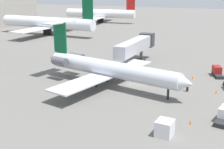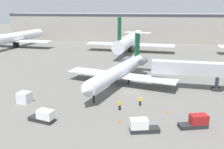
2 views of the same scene
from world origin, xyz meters
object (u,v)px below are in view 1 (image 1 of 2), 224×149
baggage_tug_trailing (224,116)px  parked_airliner_east_mid (47,23)px  cargo_container_uld (165,128)px  jet_bridge (137,45)px  traffic_cone_far (193,78)px  baggage_tug_spare (217,72)px  parked_airliner_east_end (101,14)px  traffic_cone_near (216,92)px  regional_jet (107,68)px  ground_crew_marshaller (188,87)px  traffic_cone_mid (191,122)px  ground_crew_loader (176,80)px

baggage_tug_trailing → parked_airliner_east_mid: bearing=49.4°
cargo_container_uld → jet_bridge: bearing=23.2°
traffic_cone_far → jet_bridge: bearing=61.4°
baggage_tug_spare → parked_airliner_east_end: size_ratio=0.13×
traffic_cone_near → parked_airliner_east_mid: bearing=55.0°
regional_jet → traffic_cone_far: size_ratio=54.37×
baggage_tug_trailing → traffic_cone_far: 19.00m
regional_jet → traffic_cone_near: size_ratio=54.37×
parked_airliner_east_mid → baggage_tug_spare: bearing=-117.9°
parked_airliner_east_end → ground_crew_marshaller: bearing=-147.5°
jet_bridge → traffic_cone_near: size_ratio=33.61×
baggage_tug_trailing → traffic_cone_mid: bearing=122.1°
baggage_tug_trailing → baggage_tug_spare: size_ratio=0.99×
regional_jet → parked_airliner_east_mid: (45.55, 42.49, 1.04)m
cargo_container_uld → traffic_cone_mid: 5.02m
traffic_cone_mid → parked_airliner_east_mid: bearing=46.3°
ground_crew_loader → parked_airliner_east_end: parked_airliner_east_end is taller
ground_crew_marshaller → cargo_container_uld: bearing=-179.9°
regional_jet → traffic_cone_far: regional_jet is taller
regional_jet → jet_bridge: regional_jet is taller
regional_jet → jet_bridge: bearing=-0.3°
ground_crew_marshaller → cargo_container_uld: cargo_container_uld is taller
traffic_cone_mid → traffic_cone_far: bearing=7.4°
parked_airliner_east_mid → traffic_cone_mid: bearing=-133.7°
ground_crew_marshaller → baggage_tug_trailing: bearing=-148.2°
cargo_container_uld → ground_crew_marshaller: bearing=0.1°
ground_crew_loader → cargo_container_uld: 20.39m
regional_jet → parked_airliner_east_mid: parked_airliner_east_mid is taller
ground_crew_marshaller → parked_airliner_east_end: size_ratio=0.05×
baggage_tug_trailing → cargo_container_uld: (-6.82, 6.32, 0.13)m
ground_crew_loader → parked_airliner_east_end: bearing=32.2°
baggage_tug_spare → parked_airliner_east_mid: parked_airliner_east_mid is taller
regional_jet → baggage_tug_trailing: bearing=-111.9°
baggage_tug_trailing → baggage_tug_spare: 21.89m
traffic_cone_near → baggage_tug_spare: bearing=3.6°
ground_crew_marshaller → baggage_tug_trailing: size_ratio=0.40×
ground_crew_marshaller → parked_airliner_east_end: (85.31, 54.40, 3.37)m
regional_jet → traffic_cone_mid: bearing=-123.1°
traffic_cone_mid → parked_airliner_east_mid: 81.31m
jet_bridge → parked_airliner_east_mid: size_ratio=0.48×
baggage_tug_trailing → parked_airliner_east_end: (95.57, 60.76, 3.39)m
baggage_tug_spare → cargo_container_uld: size_ratio=1.85×
traffic_cone_near → parked_airliner_east_mid: size_ratio=0.01×
baggage_tug_spare → cargo_container_uld: 28.83m
baggage_tug_trailing → traffic_cone_far: size_ratio=7.65×
baggage_tug_spare → traffic_cone_mid: bearing=176.5°
jet_bridge → traffic_cone_far: jet_bridge is taller
baggage_tug_trailing → cargo_container_uld: cargo_container_uld is taller
traffic_cone_near → parked_airliner_east_end: bearing=34.9°
traffic_cone_far → parked_airliner_east_end: bearing=34.9°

